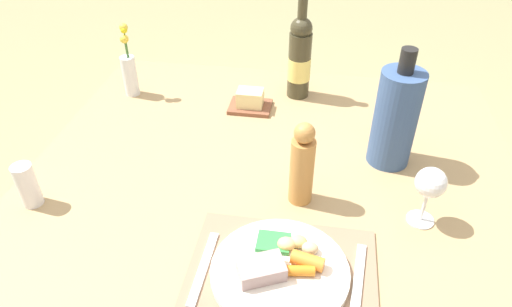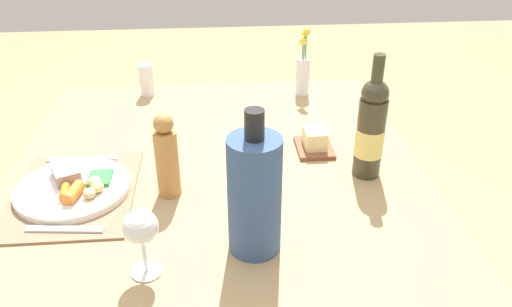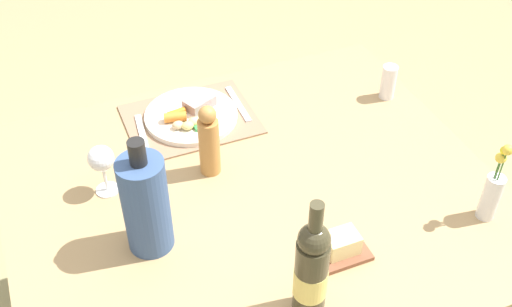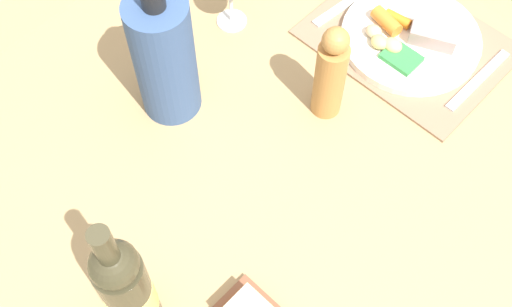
# 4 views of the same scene
# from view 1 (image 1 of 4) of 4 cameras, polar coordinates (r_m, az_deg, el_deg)

# --- Properties ---
(dining_table) EXTENTS (1.27, 1.10, 0.74)m
(dining_table) POSITION_cam_1_polar(r_m,az_deg,el_deg) (1.27, 2.08, -3.64)
(dining_table) COLOR tan
(dining_table) RESTS_ON ground_plane
(placemat) EXTENTS (0.38, 0.30, 0.01)m
(placemat) POSITION_cam_1_polar(r_m,az_deg,el_deg) (0.97, 3.14, -14.60)
(placemat) COLOR #8F6F55
(placemat) RESTS_ON dining_table
(dinner_plate) EXTENTS (0.28, 0.28, 0.05)m
(dinner_plate) POSITION_cam_1_polar(r_m,az_deg,el_deg) (0.96, 2.94, -13.93)
(dinner_plate) COLOR white
(dinner_plate) RESTS_ON placemat
(fork) EXTENTS (0.02, 0.19, 0.00)m
(fork) POSITION_cam_1_polar(r_m,az_deg,el_deg) (0.98, -6.48, -13.73)
(fork) COLOR silver
(fork) RESTS_ON placemat
(knife) EXTENTS (0.04, 0.17, 0.00)m
(knife) POSITION_cam_1_polar(r_m,az_deg,el_deg) (0.98, 12.46, -14.59)
(knife) COLOR silver
(knife) RESTS_ON placemat
(cooler_bottle) EXTENTS (0.11, 0.11, 0.32)m
(cooler_bottle) POSITION_cam_1_polar(r_m,az_deg,el_deg) (1.22, 16.76, 4.24)
(cooler_bottle) COLOR #375281
(cooler_bottle) RESTS_ON dining_table
(wine_bottle) EXTENTS (0.07, 0.07, 0.33)m
(wine_bottle) POSITION_cam_1_polar(r_m,az_deg,el_deg) (1.49, 5.37, 11.60)
(wine_bottle) COLOR #3D3925
(wine_bottle) RESTS_ON dining_table
(wine_glass) EXTENTS (0.07, 0.07, 0.15)m
(wine_glass) POSITION_cam_1_polar(r_m,az_deg,el_deg) (1.07, 20.62, -3.61)
(wine_glass) COLOR white
(wine_glass) RESTS_ON dining_table
(pepper_mill) EXTENTS (0.06, 0.06, 0.22)m
(pepper_mill) POSITION_cam_1_polar(r_m,az_deg,el_deg) (1.07, 5.68, -1.45)
(pepper_mill) COLOR #B77F40
(pepper_mill) RESTS_ON dining_table
(salt_shaker) EXTENTS (0.05, 0.05, 0.11)m
(salt_shaker) POSITION_cam_1_polar(r_m,az_deg,el_deg) (1.21, -26.25, -3.50)
(salt_shaker) COLOR white
(salt_shaker) RESTS_ON dining_table
(flower_vase) EXTENTS (0.05, 0.05, 0.24)m
(flower_vase) POSITION_cam_1_polar(r_m,az_deg,el_deg) (1.56, -15.30, 9.84)
(flower_vase) COLOR silver
(flower_vase) RESTS_ON dining_table
(butter_dish) EXTENTS (0.13, 0.10, 0.06)m
(butter_dish) POSITION_cam_1_polar(r_m,az_deg,el_deg) (1.46, -0.73, 6.42)
(butter_dish) COLOR brown
(butter_dish) RESTS_ON dining_table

